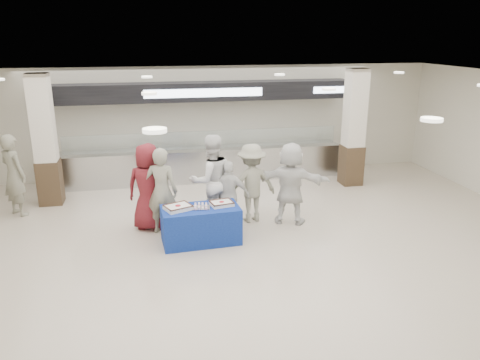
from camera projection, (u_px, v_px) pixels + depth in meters
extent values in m
plane|color=beige|center=(242.00, 265.00, 8.59)|extent=(14.00, 14.00, 0.00)
cube|color=#BABDC1|center=(204.00, 165.00, 13.51)|extent=(8.00, 0.80, 0.90)
cube|color=#BABDC1|center=(204.00, 149.00, 13.37)|extent=(8.00, 0.85, 0.04)
cube|color=white|center=(205.00, 140.00, 12.99)|extent=(7.60, 0.02, 0.50)
cube|color=black|center=(202.00, 91.00, 12.88)|extent=(8.40, 0.70, 0.50)
cube|color=silver|center=(204.00, 93.00, 12.54)|extent=(3.20, 0.03, 0.22)
cube|color=silver|center=(337.00, 90.00, 13.27)|extent=(1.40, 0.03, 0.18)
cube|color=#372819|center=(50.00, 182.00, 11.60)|extent=(0.55, 0.55, 1.10)
cube|color=silver|center=(42.00, 118.00, 11.12)|extent=(0.50, 0.50, 2.10)
cube|color=#372819|center=(351.00, 165.00, 13.12)|extent=(0.55, 0.55, 1.10)
cube|color=silver|center=(355.00, 108.00, 12.64)|extent=(0.50, 0.50, 2.10)
cube|color=navy|center=(201.00, 225.00, 9.45)|extent=(1.59, 0.87, 0.75)
cube|color=white|center=(178.00, 208.00, 9.22)|extent=(0.60, 0.54, 0.08)
cube|color=#411F12|center=(178.00, 205.00, 9.21)|extent=(0.60, 0.54, 0.02)
cylinder|color=#AE1824|center=(178.00, 206.00, 9.21)|extent=(0.14, 0.14, 0.01)
cube|color=white|center=(222.00, 204.00, 9.45)|extent=(0.50, 0.42, 0.07)
cube|color=#411F12|center=(222.00, 201.00, 9.44)|extent=(0.50, 0.42, 0.02)
cylinder|color=#AE1824|center=(222.00, 202.00, 9.44)|extent=(0.11, 0.11, 0.01)
cube|color=#A8A8AD|center=(201.00, 207.00, 9.32)|extent=(0.39, 0.31, 0.01)
imported|color=maroon|center=(148.00, 187.00, 9.96)|extent=(1.07, 0.86, 1.90)
imported|color=gray|center=(162.00, 191.00, 9.74)|extent=(0.79, 0.66, 1.86)
imported|color=white|center=(211.00, 180.00, 10.18)|extent=(1.14, 0.98, 2.03)
imported|color=white|center=(229.00, 195.00, 10.09)|extent=(0.95, 0.62, 1.49)
imported|color=gray|center=(251.00, 183.00, 10.41)|extent=(1.22, 0.80, 1.78)
imported|color=white|center=(290.00, 183.00, 10.28)|extent=(1.79, 1.19, 1.85)
imported|color=gray|center=(14.00, 175.00, 10.75)|extent=(0.83, 0.82, 1.93)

